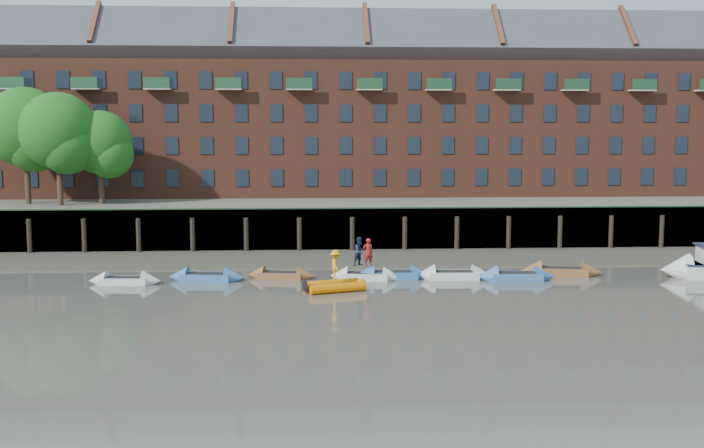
{
  "coord_description": "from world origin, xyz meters",
  "views": [
    {
      "loc": [
        -5.53,
        -39.93,
        9.17
      ],
      "look_at": [
        -2.58,
        12.0,
        3.2
      ],
      "focal_mm": 42.0,
      "sensor_mm": 36.0,
      "label": 1
    }
  ],
  "objects": [
    {
      "name": "bank_terrace",
      "position": [
        0.0,
        36.0,
        1.6
      ],
      "size": [
        110.0,
        28.0,
        3.2
      ],
      "primitive_type": "cube",
      "color": "#5E594D",
      "rests_on": "ground"
    },
    {
      "name": "rowboat_2",
      "position": [
        -7.08,
        10.42,
        0.22
      ],
      "size": [
        4.35,
        1.99,
        1.22
      ],
      "rotation": [
        0.0,
        0.0,
        -0.19
      ],
      "color": "brown",
      "rests_on": "ground"
    },
    {
      "name": "apartment_terrace",
      "position": [
        -0.0,
        36.99,
        12.82
      ],
      "size": [
        80.6,
        15.56,
        20.98
      ],
      "color": "brown",
      "rests_on": "bank_terrace"
    },
    {
      "name": "rowboat_7",
      "position": [
        10.61,
        10.57,
        0.26
      ],
      "size": [
        5.18,
        2.4,
        1.45
      ],
      "rotation": [
        0.0,
        0.0,
        -0.2
      ],
      "color": "brown",
      "rests_on": "ground"
    },
    {
      "name": "rowboat_1",
      "position": [
        -11.58,
        9.89,
        0.24
      ],
      "size": [
        4.79,
        1.94,
        1.35
      ],
      "rotation": [
        0.0,
        0.0,
        -0.13
      ],
      "color": "#3867A7",
      "rests_on": "ground"
    },
    {
      "name": "rowboat_5",
      "position": [
        3.58,
        9.75,
        0.24
      ],
      "size": [
        4.77,
        1.54,
        1.37
      ],
      "rotation": [
        0.0,
        0.0,
        -0.04
      ],
      "color": "silver",
      "rests_on": "ground"
    },
    {
      "name": "person_rib_crew",
      "position": [
        -3.83,
        6.39,
        1.47
      ],
      "size": [
        0.79,
        1.22,
        1.78
      ],
      "primitive_type": "imported",
      "rotation": [
        0.0,
        0.0,
        1.69
      ],
      "color": "orange",
      "rests_on": "rib_tender"
    },
    {
      "name": "rowboat_3",
      "position": [
        -1.87,
        9.75,
        0.22
      ],
      "size": [
        4.54,
        2.07,
        1.27
      ],
      "rotation": [
        0.0,
        0.0,
        -0.19
      ],
      "color": "silver",
      "rests_on": "ground"
    },
    {
      "name": "person_rower_a",
      "position": [
        -1.72,
        9.73,
        1.72
      ],
      "size": [
        0.69,
        0.5,
        1.73
      ],
      "primitive_type": "imported",
      "rotation": [
        0.0,
        0.0,
        3.29
      ],
      "color": "maroon",
      "rests_on": "rowboat_3"
    },
    {
      "name": "rowboat_4",
      "position": [
        -0.21,
        9.93,
        0.24
      ],
      "size": [
        4.73,
        1.47,
        1.36
      ],
      "rotation": [
        0.0,
        0.0,
        0.02
      ],
      "color": "#3867A7",
      "rests_on": "ground"
    },
    {
      "name": "foreshore",
      "position": [
        0.0,
        18.0,
        0.0
      ],
      "size": [
        110.0,
        8.0,
        0.5
      ],
      "primitive_type": "cube",
      "color": "#3D382F",
      "rests_on": "ground"
    },
    {
      "name": "rib_tender",
      "position": [
        -3.75,
        6.43,
        0.27
      ],
      "size": [
        3.71,
        2.66,
        0.63
      ],
      "rotation": [
        0.0,
        0.0,
        0.33
      ],
      "color": "orange",
      "rests_on": "ground"
    },
    {
      "name": "person_rower_b",
      "position": [
        -2.21,
        9.91,
        1.75
      ],
      "size": [
        1.1,
        1.06,
        1.79
      ],
      "primitive_type": "imported",
      "rotation": [
        0.0,
        0.0,
        0.63
      ],
      "color": "#19233F",
      "rests_on": "rowboat_3"
    },
    {
      "name": "rowboat_0",
      "position": [
        -16.33,
        9.05,
        0.22
      ],
      "size": [
        4.41,
        1.58,
        1.25
      ],
      "rotation": [
        0.0,
        0.0,
        -0.08
      ],
      "color": "silver",
      "rests_on": "ground"
    },
    {
      "name": "ground",
      "position": [
        0.0,
        0.0,
        0.0
      ],
      "size": [
        220.0,
        220.0,
        0.0
      ],
      "primitive_type": "plane",
      "color": "#58544C",
      "rests_on": "ground"
    },
    {
      "name": "mud_band",
      "position": [
        0.0,
        14.6,
        0.0
      ],
      "size": [
        110.0,
        1.6,
        0.1
      ],
      "primitive_type": "cube",
      "color": "#4C4336",
      "rests_on": "ground"
    },
    {
      "name": "rowboat_6",
      "position": [
        7.32,
        9.05,
        0.25
      ],
      "size": [
        4.82,
        1.5,
        1.39
      ],
      "rotation": [
        0.0,
        0.0,
        -0.02
      ],
      "color": "#3867A7",
      "rests_on": "ground"
    },
    {
      "name": "river_wall",
      "position": [
        -0.0,
        22.38,
        1.59
      ],
      "size": [
        110.0,
        1.23,
        3.3
      ],
      "color": "#2D2A26",
      "rests_on": "ground"
    },
    {
      "name": "tree_cluster",
      "position": [
        -25.62,
        27.35,
        9.0
      ],
      "size": [
        11.76,
        7.74,
        9.4
      ],
      "color": "#3A281C",
      "rests_on": "bank_terrace"
    }
  ]
}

